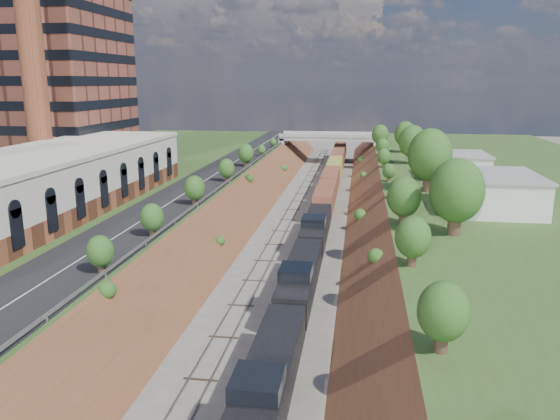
{
  "coord_description": "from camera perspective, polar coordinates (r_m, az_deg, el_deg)",
  "views": [
    {
      "loc": [
        7.6,
        -13.61,
        19.72
      ],
      "look_at": [
        -0.86,
        43.92,
        6.0
      ],
      "focal_mm": 35.0,
      "sensor_mm": 36.0,
      "label": 1
    }
  ],
  "objects": [
    {
      "name": "white_building_far",
      "position": [
        89.89,
        18.19,
        4.35
      ],
      "size": [
        8.0,
        10.0,
        3.6
      ],
      "primitive_type": "cube",
      "color": "silver",
      "rests_on": "platform_right"
    },
    {
      "name": "embankment_left",
      "position": [
        78.44,
        -5.63,
        -1.35
      ],
      "size": [
        10.0,
        180.0,
        10.0
      ],
      "primitive_type": "cube",
      "rotation": [
        0.0,
        0.79,
        0.0
      ],
      "color": "brown",
      "rests_on": "ground"
    },
    {
      "name": "road",
      "position": [
        78.53,
        -8.9,
        2.35
      ],
      "size": [
        8.0,
        180.0,
        0.1
      ],
      "primitive_type": "cube",
      "color": "black",
      "rests_on": "platform_left"
    },
    {
      "name": "white_building_near",
      "position": [
        68.7,
        21.6,
        1.66
      ],
      "size": [
        9.0,
        12.0,
        4.0
      ],
      "primitive_type": "cube",
      "color": "silver",
      "rests_on": "platform_right"
    },
    {
      "name": "freight_train",
      "position": [
        88.98,
        4.99,
        2.01
      ],
      "size": [
        2.76,
        126.77,
        4.55
      ],
      "color": "black",
      "rests_on": "ground"
    },
    {
      "name": "guardrail",
      "position": [
        77.14,
        -6.05,
        2.62
      ],
      "size": [
        0.1,
        171.0,
        0.7
      ],
      "color": "#99999E",
      "rests_on": "platform_left"
    },
    {
      "name": "commercial_building",
      "position": [
        63.69,
        -25.8,
        1.8
      ],
      "size": [
        14.3,
        62.3,
        7.0
      ],
      "color": "brown",
      "rests_on": "platform_left"
    },
    {
      "name": "rail_left_track",
      "position": [
        76.86,
        0.46,
        -1.52
      ],
      "size": [
        1.58,
        180.0,
        0.18
      ],
      "primitive_type": "cube",
      "color": "gray",
      "rests_on": "ground"
    },
    {
      "name": "platform_left",
      "position": [
        85.81,
        -20.08,
        0.88
      ],
      "size": [
        44.0,
        180.0,
        5.0
      ],
      "primitive_type": "cube",
      "color": "#3A5121",
      "rests_on": "ground"
    },
    {
      "name": "tree_left_crest",
      "position": [
        40.83,
        -20.61,
        -5.7
      ],
      "size": [
        2.45,
        2.45,
        3.55
      ],
      "color": "#473323",
      "rests_on": "platform_left"
    },
    {
      "name": "tree_right_large",
      "position": [
        55.4,
        17.99,
        1.87
      ],
      "size": [
        5.25,
        5.25,
        7.61
      ],
      "color": "#473323",
      "rests_on": "platform_right"
    },
    {
      "name": "overpass",
      "position": [
        136.63,
        5.17,
        7.0
      ],
      "size": [
        24.5,
        8.3,
        7.4
      ],
      "color": "gray",
      "rests_on": "ground"
    },
    {
      "name": "smokestack",
      "position": [
        82.31,
        -24.63,
        15.8
      ],
      "size": [
        3.2,
        3.2,
        40.0
      ],
      "primitive_type": "cylinder",
      "color": "brown",
      "rests_on": "platform_left"
    },
    {
      "name": "rail_right_track",
      "position": [
        76.35,
        4.33,
        -1.66
      ],
      "size": [
        1.58,
        180.0,
        0.18
      ],
      "primitive_type": "cube",
      "color": "gray",
      "rests_on": "ground"
    },
    {
      "name": "embankment_right",
      "position": [
        76.28,
        10.64,
        -1.94
      ],
      "size": [
        10.0,
        180.0,
        10.0
      ],
      "primitive_type": "cube",
      "rotation": [
        0.0,
        0.79,
        0.0
      ],
      "color": "brown",
      "rests_on": "ground"
    },
    {
      "name": "platform_right",
      "position": [
        79.75,
        26.71,
        -0.64
      ],
      "size": [
        44.0,
        180.0,
        5.0
      ],
      "primitive_type": "cube",
      "color": "#3A5121",
      "rests_on": "ground"
    }
  ]
}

